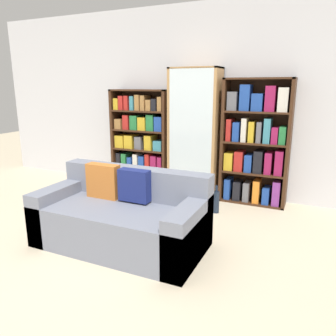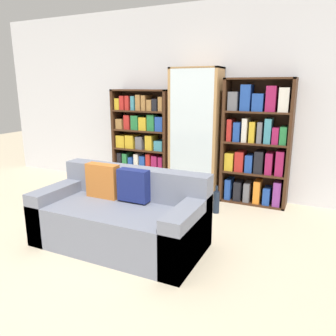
{
  "view_description": "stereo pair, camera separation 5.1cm",
  "coord_description": "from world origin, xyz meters",
  "px_view_note": "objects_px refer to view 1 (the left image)",
  "views": [
    {
      "loc": [
        1.73,
        -2.13,
        1.58
      ],
      "look_at": [
        0.14,
        1.35,
        0.61
      ],
      "focal_mm": 35.0,
      "sensor_mm": 36.0,
      "label": 1
    },
    {
      "loc": [
        1.77,
        -2.11,
        1.58
      ],
      "look_at": [
        0.14,
        1.35,
        0.61
      ],
      "focal_mm": 35.0,
      "sensor_mm": 36.0,
      "label": 2
    }
  ],
  "objects_px": {
    "bookshelf_right": "(256,144)",
    "couch": "(122,218)",
    "display_cabinet": "(195,134)",
    "wine_bottle": "(216,202)",
    "bookshelf_left": "(142,141)"
  },
  "relations": [
    {
      "from": "display_cabinet",
      "to": "bookshelf_right",
      "type": "bearing_deg",
      "value": 1.06
    },
    {
      "from": "bookshelf_left",
      "to": "wine_bottle",
      "type": "relative_size",
      "value": 4.25
    },
    {
      "from": "display_cabinet",
      "to": "wine_bottle",
      "type": "bearing_deg",
      "value": -48.22
    },
    {
      "from": "display_cabinet",
      "to": "bookshelf_right",
      "type": "height_order",
      "value": "display_cabinet"
    },
    {
      "from": "couch",
      "to": "wine_bottle",
      "type": "height_order",
      "value": "couch"
    },
    {
      "from": "couch",
      "to": "display_cabinet",
      "type": "height_order",
      "value": "display_cabinet"
    },
    {
      "from": "display_cabinet",
      "to": "wine_bottle",
      "type": "xyz_separation_m",
      "value": [
        0.51,
        -0.57,
        -0.76
      ]
    },
    {
      "from": "display_cabinet",
      "to": "wine_bottle",
      "type": "distance_m",
      "value": 1.09
    },
    {
      "from": "bookshelf_right",
      "to": "wine_bottle",
      "type": "relative_size",
      "value": 4.68
    },
    {
      "from": "bookshelf_left",
      "to": "display_cabinet",
      "type": "bearing_deg",
      "value": -1.01
    },
    {
      "from": "couch",
      "to": "bookshelf_left",
      "type": "distance_m",
      "value": 2.02
    },
    {
      "from": "bookshelf_right",
      "to": "wine_bottle",
      "type": "distance_m",
      "value": 0.96
    },
    {
      "from": "display_cabinet",
      "to": "bookshelf_right",
      "type": "distance_m",
      "value": 0.87
    },
    {
      "from": "bookshelf_right",
      "to": "couch",
      "type": "bearing_deg",
      "value": -118.34
    },
    {
      "from": "bookshelf_left",
      "to": "bookshelf_right",
      "type": "xyz_separation_m",
      "value": [
        1.74,
        0.0,
        0.08
      ]
    }
  ]
}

